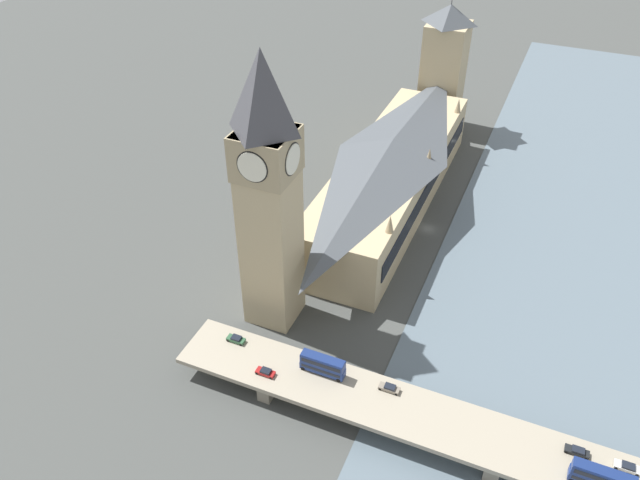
# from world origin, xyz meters

# --- Properties ---
(ground_plane) EXTENTS (600.00, 600.00, 0.00)m
(ground_plane) POSITION_xyz_m (0.00, 0.00, 0.00)
(ground_plane) COLOR #424442
(river_water) EXTENTS (55.95, 360.00, 0.30)m
(river_water) POSITION_xyz_m (-33.98, 0.00, 0.15)
(river_water) COLOR slate
(river_water) RESTS_ON ground_plane
(parliament_hall) EXTENTS (25.26, 99.87, 23.97)m
(parliament_hall) POSITION_xyz_m (15.40, -8.00, 11.90)
(parliament_hall) COLOR tan
(parliament_hall) RESTS_ON ground_plane
(clock_tower) EXTENTS (13.05, 13.05, 70.69)m
(clock_tower) POSITION_xyz_m (26.73, 51.85, 37.49)
(clock_tower) COLOR tan
(clock_tower) RESTS_ON ground_plane
(victoria_tower) EXTENTS (14.83, 14.83, 51.00)m
(victoria_tower) POSITION_xyz_m (15.46, -69.35, 23.50)
(victoria_tower) COLOR tan
(victoria_tower) RESTS_ON ground_plane
(road_bridge) EXTENTS (143.91, 14.12, 6.02)m
(road_bridge) POSITION_xyz_m (-33.98, 72.83, 4.89)
(road_bridge) COLOR gray
(road_bridge) RESTS_ON ground_plane
(double_decker_bus_lead) EXTENTS (10.25, 2.50, 4.79)m
(double_decker_bus_lead) POSITION_xyz_m (5.56, 70.27, 8.65)
(double_decker_bus_lead) COLOR navy
(double_decker_bus_lead) RESTS_ON road_bridge
(double_decker_bus_mid) EXTENTS (11.50, 2.48, 5.04)m
(double_decker_bus_mid) POSITION_xyz_m (-52.86, 75.41, 8.80)
(double_decker_bus_mid) COLOR navy
(double_decker_bus_mid) RESTS_ON road_bridge
(car_northbound_mid) EXTENTS (4.68, 1.92, 1.30)m
(car_northbound_mid) POSITION_xyz_m (-57.53, 69.42, 6.69)
(car_northbound_mid) COLOR silver
(car_northbound_mid) RESTS_ON road_bridge
(car_northbound_tail) EXTENTS (4.35, 1.90, 1.39)m
(car_northbound_tail) POSITION_xyz_m (17.03, 75.71, 6.71)
(car_northbound_tail) COLOR maroon
(car_northbound_tail) RESTS_ON road_bridge
(car_southbound_lead) EXTENTS (4.56, 1.84, 1.37)m
(car_southbound_lead) POSITION_xyz_m (-9.63, 69.15, 6.71)
(car_southbound_lead) COLOR slate
(car_southbound_lead) RESTS_ON road_bridge
(car_southbound_mid) EXTENTS (4.66, 1.82, 1.32)m
(car_southbound_mid) POSITION_xyz_m (-48.40, 69.54, 6.68)
(car_southbound_mid) COLOR black
(car_southbound_mid) RESTS_ON road_bridge
(car_southbound_tail) EXTENTS (4.35, 1.91, 1.44)m
(car_southbound_tail) POSITION_xyz_m (27.94, 69.56, 6.74)
(car_southbound_tail) COLOR #2D5638
(car_southbound_tail) RESTS_ON road_bridge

